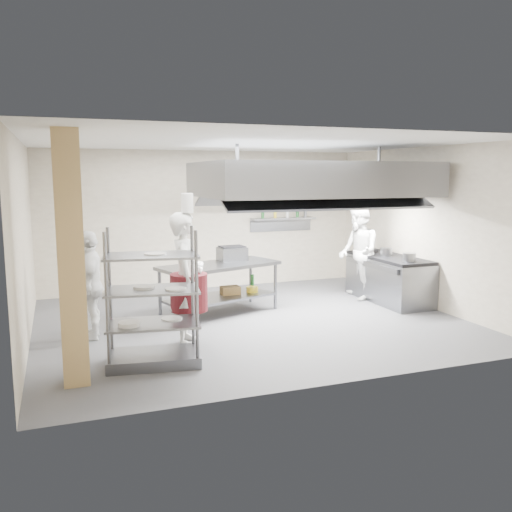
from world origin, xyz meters
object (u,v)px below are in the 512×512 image
object	(u,v)px
chef_line	(358,253)
chef_plating	(91,285)
pass_rack	(152,298)
griddle	(232,254)
chef_head	(186,279)
cooking_range	(389,280)
island	(220,289)
stockpot	(386,252)

from	to	relation	value
chef_line	chef_plating	size ratio (longest dim) A/B	1.14
pass_rack	griddle	distance (m)	3.19
chef_head	chef_line	world-z (taller)	chef_head
cooking_range	island	bearing A→B (deg)	176.74
island	stockpot	bearing A→B (deg)	-21.37
stockpot	pass_rack	bearing A→B (deg)	-157.18
pass_rack	stockpot	bearing A→B (deg)	31.52
pass_rack	stockpot	xyz separation A→B (m)	(4.93, 2.07, 0.08)
chef_head	stockpot	bearing A→B (deg)	-55.57
chef_plating	griddle	distance (m)	2.81
chef_plating	chef_line	bearing A→B (deg)	108.17
griddle	cooking_range	bearing A→B (deg)	-13.47
chef_plating	griddle	bearing A→B (deg)	120.32
stockpot	griddle	bearing A→B (deg)	170.94
pass_rack	cooking_range	distance (m)	5.42
pass_rack	chef_plating	world-z (taller)	pass_rack
griddle	chef_plating	bearing A→B (deg)	-161.82
chef_line	griddle	xyz separation A→B (m)	(-2.61, 0.13, 0.09)
chef_head	chef_plating	world-z (taller)	chef_head
chef_head	chef_line	xyz separation A→B (m)	(3.90, 1.69, -0.03)
pass_rack	stockpot	world-z (taller)	pass_rack
island	chef_head	size ratio (longest dim) A/B	1.11
island	cooking_range	size ratio (longest dim) A/B	1.08
chef_plating	griddle	world-z (taller)	chef_plating
island	chef_line	bearing A→B (deg)	-14.98
cooking_range	chef_head	bearing A→B (deg)	-163.25
island	chef_head	xyz separation A→B (m)	(-0.95, -1.51, 0.52)
pass_rack	chef_plating	distance (m)	1.64
cooking_range	chef_line	xyz separation A→B (m)	(-0.48, 0.38, 0.52)
pass_rack	chef_head	distance (m)	0.96
pass_rack	chef_head	bearing A→B (deg)	58.36
cooking_range	chef_plating	xyz separation A→B (m)	(-5.68, -0.55, 0.41)
chef_plating	griddle	size ratio (longest dim) A/B	3.33
pass_rack	chef_head	xyz separation A→B (m)	(0.62, 0.73, 0.07)
cooking_range	griddle	xyz separation A→B (m)	(-3.09, 0.51, 0.61)
island	chef_line	xyz separation A→B (m)	(2.95, 0.18, 0.49)
chef_head	griddle	size ratio (longest dim) A/B	3.92
griddle	stockpot	xyz separation A→B (m)	(3.02, -0.48, -0.05)
cooking_range	chef_head	world-z (taller)	chef_head
cooking_range	griddle	bearing A→B (deg)	170.64
pass_rack	cooking_range	size ratio (longest dim) A/B	0.90
chef_plating	island	bearing A→B (deg)	116.42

